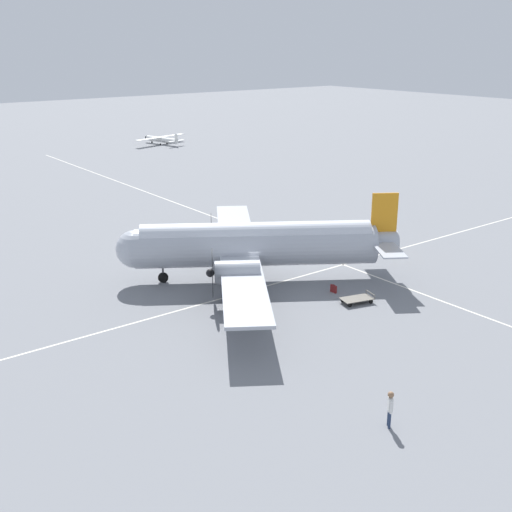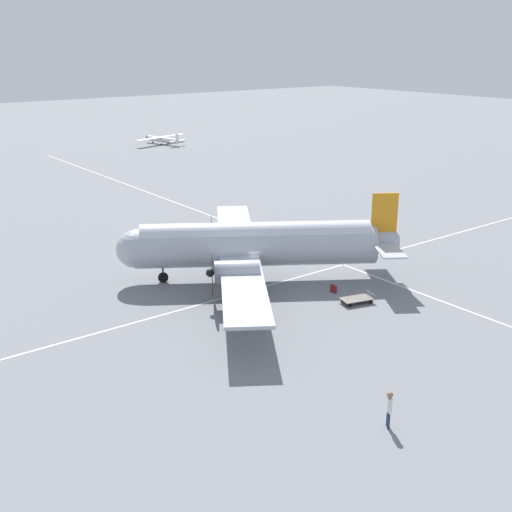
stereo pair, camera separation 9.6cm
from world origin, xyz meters
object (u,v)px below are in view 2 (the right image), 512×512
object	(u,v)px
airliner_main	(250,244)
crew_foreground	(389,406)
light_aircraft_distant	(162,139)
baggage_cart	(357,299)
suitcase_near_door	(333,289)

from	to	relation	value
airliner_main	crew_foreground	size ratio (longest dim) A/B	13.09
crew_foreground	light_aircraft_distant	size ratio (longest dim) A/B	0.17
crew_foreground	baggage_cart	bearing A→B (deg)	178.97
baggage_cart	crew_foreground	bearing A→B (deg)	64.90
crew_foreground	baggage_cart	size ratio (longest dim) A/B	0.76
crew_foreground	suitcase_near_door	bearing A→B (deg)	-175.96
airliner_main	baggage_cart	size ratio (longest dim) A/B	9.94
airliner_main	baggage_cart	xyz separation A→B (m)	(7.40, 2.95, -2.32)
suitcase_near_door	crew_foreground	bearing A→B (deg)	-35.23
suitcase_near_door	baggage_cart	xyz separation A→B (m)	(2.21, -0.07, 0.02)
crew_foreground	light_aircraft_distant	distance (m)	82.97
baggage_cart	airliner_main	bearing A→B (deg)	-53.07
crew_foreground	baggage_cart	xyz separation A→B (m)	(-10.51, 8.91, -0.76)
light_aircraft_distant	baggage_cart	bearing A→B (deg)	146.45
baggage_cart	light_aircraft_distant	world-z (taller)	light_aircraft_distant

